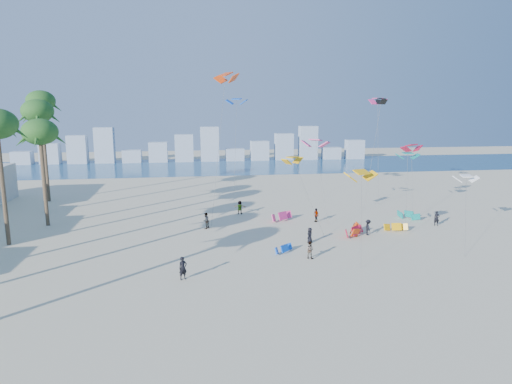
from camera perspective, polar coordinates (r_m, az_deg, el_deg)
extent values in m
plane|color=beige|center=(31.84, -1.10, -13.52)|extent=(220.00, 220.00, 0.00)
plane|color=navy|center=(101.71, -6.37, 3.26)|extent=(220.00, 220.00, 0.00)
imported|color=black|center=(35.43, -9.25, -9.51)|extent=(0.78, 0.68, 1.81)
imported|color=gray|center=(39.94, 6.81, -7.29)|extent=(0.96, 0.92, 1.55)
imported|color=black|center=(44.38, 6.84, -5.47)|extent=(0.84, 0.88, 1.52)
imported|color=gray|center=(52.47, 7.62, -2.91)|extent=(0.68, 1.01, 1.60)
imported|color=black|center=(48.13, 14.02, -4.37)|extent=(0.73, 1.12, 1.62)
imported|color=gray|center=(55.81, -2.06, -1.95)|extent=(1.64, 0.94, 1.69)
imported|color=black|center=(54.24, 21.92, -3.12)|extent=(0.68, 0.53, 1.65)
imported|color=gray|center=(49.39, -6.38, -3.64)|extent=(1.06, 1.09, 1.77)
cylinder|color=#595959|center=(46.68, 6.66, -0.59)|extent=(2.93, 2.59, 7.97)
cylinder|color=#595959|center=(51.62, 8.35, 1.25)|extent=(1.02, 2.63, 9.38)
cylinder|color=#595959|center=(54.94, 18.58, 0.47)|extent=(2.01, 4.49, 7.68)
cylinder|color=#595959|center=(49.82, -4.79, 5.22)|extent=(2.15, 4.12, 16.68)
cylinder|color=#595959|center=(59.93, 14.57, 4.63)|extent=(2.83, 2.60, 14.15)
cylinder|color=#595959|center=(46.20, 25.03, -2.60)|extent=(2.72, 4.85, 6.50)
cylinder|color=#595959|center=(63.52, -2.64, 5.31)|extent=(0.78, 2.71, 14.22)
cylinder|color=#595959|center=(57.84, 19.19, 1.30)|extent=(1.21, 3.87, 8.43)
cylinder|color=#595959|center=(39.01, 13.20, -3.36)|extent=(1.00, 3.22, 7.56)
cylinder|color=#595959|center=(64.63, 15.21, 5.07)|extent=(0.75, 3.68, 14.29)
cylinder|color=brown|center=(48.62, -29.43, 0.70)|extent=(0.40, 0.40, 11.56)
cylinder|color=brown|center=(54.73, -25.28, 1.44)|extent=(0.40, 0.40, 10.45)
ellipsoid|color=#24581F|center=(54.23, -25.72, 6.89)|extent=(3.80, 3.80, 2.85)
cylinder|color=brown|center=(61.88, -25.49, 3.39)|extent=(0.40, 0.40, 12.61)
ellipsoid|color=#24581F|center=(61.51, -25.97, 9.22)|extent=(3.80, 3.80, 2.85)
cylinder|color=brown|center=(68.95, -25.16, 4.60)|extent=(0.40, 0.40, 13.90)
ellipsoid|color=#24581F|center=(68.68, -25.63, 10.37)|extent=(3.80, 3.80, 2.85)
cube|color=#9EADBF|center=(117.79, -27.51, 3.86)|extent=(4.40, 3.00, 3.00)
cube|color=#9EADBF|center=(115.84, -24.65, 4.45)|extent=(4.40, 3.00, 4.80)
cube|color=#9EADBF|center=(114.20, -21.68, 5.05)|extent=(4.40, 3.00, 6.60)
cube|color=#9EADBF|center=(112.88, -18.64, 5.64)|extent=(4.40, 3.00, 8.40)
cube|color=#9EADBF|center=(112.21, -15.43, 4.40)|extent=(4.40, 3.00, 3.00)
cube|color=#9EADBF|center=(111.55, -12.28, 4.97)|extent=(4.40, 3.00, 4.80)
cube|color=#9EADBF|center=(111.23, -9.10, 5.53)|extent=(4.40, 3.00, 6.60)
cube|color=#9EADBF|center=(111.27, -5.90, 6.08)|extent=(4.40, 3.00, 8.40)
cube|color=#9EADBF|center=(111.97, -2.69, 4.76)|extent=(4.40, 3.00, 3.00)
cube|color=#9EADBF|center=(112.68, 0.46, 5.27)|extent=(4.40, 3.00, 4.80)
cube|color=#9EADBF|center=(113.73, 3.56, 5.76)|extent=(4.40, 3.00, 6.60)
cube|color=#9EADBF|center=(115.11, 6.60, 6.22)|extent=(4.40, 3.00, 8.40)
cube|color=#9EADBF|center=(117.11, 9.51, 4.89)|extent=(4.40, 3.00, 3.00)
cube|color=#9EADBF|center=(119.08, 12.38, 5.32)|extent=(4.40, 3.00, 4.80)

